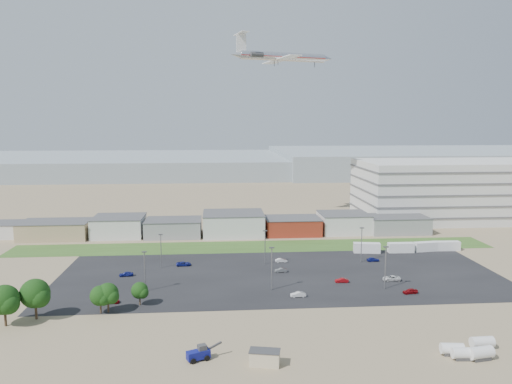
{
  "coord_description": "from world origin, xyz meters",
  "views": [
    {
      "loc": [
        -11.85,
        -110.81,
        41.39
      ],
      "look_at": [
        -1.41,
        22.0,
        22.74
      ],
      "focal_mm": 35.0,
      "sensor_mm": 36.0,
      "label": 1
    }
  ],
  "objects": [
    {
      "name": "box_trailer_c",
      "position": [
        55.47,
        41.88,
        1.49
      ],
      "size": [
        8.19,
        3.5,
        2.97
      ],
      "primitive_type": null,
      "rotation": [
        0.0,
        0.0,
        0.13
      ],
      "color": "silver",
      "rests_on": "ground"
    },
    {
      "name": "tree_mid",
      "position": [
        -37.5,
        -4.33,
        3.54
      ],
      "size": [
        4.72,
        4.72,
        7.08
      ],
      "primitive_type": null,
      "color": "black",
      "rests_on": "ground"
    },
    {
      "name": "grass_strip",
      "position": [
        0.0,
        52.0,
        0.01
      ],
      "size": [
        160.0,
        16.0,
        0.02
      ],
      "primitive_type": "cube",
      "color": "#375720",
      "rests_on": "ground"
    },
    {
      "name": "airliner",
      "position": [
        15.95,
        99.74,
        68.34
      ],
      "size": [
        52.07,
        41.77,
        13.47
      ],
      "primitive_type": null,
      "rotation": [
        0.0,
        0.0,
        0.26
      ],
      "color": "silver"
    },
    {
      "name": "lightpole_front_r",
      "position": [
        29.75,
        6.69,
        5.45
      ],
      "size": [
        1.28,
        0.53,
        10.9
      ],
      "primitive_type": null,
      "color": "slate",
      "rests_on": "ground"
    },
    {
      "name": "lightpole_back_m",
      "position": [
        1.94,
        30.81,
        5.08
      ],
      "size": [
        1.19,
        0.5,
        10.15
      ],
      "primitive_type": null,
      "color": "slate",
      "rests_on": "ground"
    },
    {
      "name": "lightpole_back_l",
      "position": [
        -28.07,
        29.67,
        4.91
      ],
      "size": [
        1.16,
        0.48,
        9.83
      ],
      "primitive_type": null,
      "color": "slate",
      "rests_on": "ground"
    },
    {
      "name": "ground",
      "position": [
        0.0,
        0.0,
        0.0
      ],
      "size": [
        700.0,
        700.0,
        0.0
      ],
      "primitive_type": "plane",
      "color": "#8F765B",
      "rests_on": "ground"
    },
    {
      "name": "box_trailer_a",
      "position": [
        35.72,
        41.4,
        1.57
      ],
      "size": [
        8.68,
        3.92,
        3.14
      ],
      "primitive_type": null,
      "rotation": [
        0.0,
        0.0,
        -0.16
      ],
      "color": "silver",
      "rests_on": "ground"
    },
    {
      "name": "tree_far_left",
      "position": [
        -55.4,
        -9.68,
        4.9
      ],
      "size": [
        6.53,
        6.53,
        9.79
      ],
      "primitive_type": null,
      "color": "black",
      "rests_on": "ground"
    },
    {
      "name": "parked_car_9",
      "position": [
        -21.83,
        31.07,
        0.6
      ],
      "size": [
        4.38,
        2.18,
        1.19
      ],
      "primitive_type": "imported",
      "rotation": [
        0.0,
        0.0,
        1.62
      ],
      "color": "navy",
      "rests_on": "ground"
    },
    {
      "name": "lightpole_back_r",
      "position": [
        30.84,
        31.08,
        5.24
      ],
      "size": [
        1.23,
        0.51,
        10.48
      ],
      "primitive_type": null,
      "color": "slate",
      "rests_on": "ground"
    },
    {
      "name": "parked_car_5",
      "position": [
        -36.73,
        22.31,
        0.64
      ],
      "size": [
        3.85,
        1.81,
        1.27
      ],
      "primitive_type": "imported",
      "rotation": [
        0.0,
        0.0,
        -1.49
      ],
      "color": "navy",
      "rests_on": "ground"
    },
    {
      "name": "building_row",
      "position": [
        -17.0,
        71.0,
        4.0
      ],
      "size": [
        170.0,
        20.0,
        8.0
      ],
      "primitive_type": null,
      "color": "silver",
      "rests_on": "ground"
    },
    {
      "name": "parked_car_0",
      "position": [
        33.72,
        12.92,
        0.66
      ],
      "size": [
        4.87,
        2.52,
        1.31
      ],
      "primitive_type": "imported",
      "rotation": [
        0.0,
        0.0,
        -1.65
      ],
      "color": "silver",
      "rests_on": "ground"
    },
    {
      "name": "storage_tank_nw",
      "position": [
        29.83,
        -29.27,
        1.2
      ],
      "size": [
        4.21,
        2.47,
        2.4
      ],
      "primitive_type": null,
      "rotation": [
        0.0,
        0.0,
        -0.12
      ],
      "color": "silver",
      "rests_on": "ground"
    },
    {
      "name": "telehandler",
      "position": [
        -15.47,
        -27.79,
        1.36
      ],
      "size": [
        6.87,
        4.48,
        2.72
      ],
      "primitive_type": null,
      "rotation": [
        0.0,
        0.0,
        0.39
      ],
      "color": "navy",
      "rests_on": "ground"
    },
    {
      "name": "parked_car_8",
      "position": [
        34.54,
        31.26,
        0.62
      ],
      "size": [
        3.75,
        1.69,
        1.25
      ],
      "primitive_type": "imported",
      "rotation": [
        0.0,
        0.0,
        1.63
      ],
      "color": "navy",
      "rests_on": "ground"
    },
    {
      "name": "storage_tank_ne",
      "position": [
        36.55,
        -27.25,
        1.24
      ],
      "size": [
        4.2,
        2.2,
        2.48
      ],
      "primitive_type": null,
      "rotation": [
        0.0,
        0.0,
        0.03
      ],
      "color": "silver",
      "rests_on": "ground"
    },
    {
      "name": "storage_tank_se",
      "position": [
        34.01,
        -31.43,
        1.3
      ],
      "size": [
        4.65,
        2.88,
        2.61
      ],
      "primitive_type": null,
      "rotation": [
        0.0,
        0.0,
        0.17
      ],
      "color": "silver",
      "rests_on": "ground"
    },
    {
      "name": "parked_car_13",
      "position": [
        7.18,
        2.65,
        0.61
      ],
      "size": [
        3.74,
        1.46,
        1.21
      ],
      "primitive_type": "imported",
      "rotation": [
        0.0,
        0.0,
        -1.52
      ],
      "color": "silver",
      "rests_on": "ground"
    },
    {
      "name": "storage_tank_sw",
      "position": [
        31.0,
        -31.11,
        1.18
      ],
      "size": [
        4.05,
        2.24,
        2.35
      ],
      "primitive_type": null,
      "rotation": [
        0.0,
        0.0,
        -0.07
      ],
      "color": "silver",
      "rests_on": "ground"
    },
    {
      "name": "lightpole_front_l",
      "position": [
        -29.84,
        9.63,
        5.04
      ],
      "size": [
        1.19,
        0.49,
        10.08
      ],
      "primitive_type": null,
      "color": "slate",
      "rests_on": "ground"
    },
    {
      "name": "parking_lot",
      "position": [
        5.0,
        20.0,
        0.01
      ],
      "size": [
        120.0,
        50.0,
        0.01
      ],
      "primitive_type": "cube",
      "color": "black",
      "rests_on": "ground"
    },
    {
      "name": "parked_car_7",
      "position": [
        5.61,
        22.67,
        0.58
      ],
      "size": [
        3.58,
        1.48,
        1.15
      ],
      "primitive_type": "imported",
      "rotation": [
        0.0,
        0.0,
        -1.49
      ],
      "color": "#595B5E",
      "rests_on": "ground"
    },
    {
      "name": "parked_car_10",
      "position": [
        -36.67,
        1.79,
        0.6
      ],
      "size": [
        4.24,
        1.91,
        1.2
      ],
      "primitive_type": "imported",
      "rotation": [
        0.0,
        0.0,
        1.63
      ],
      "color": "maroon",
      "rests_on": "ground"
    },
    {
      "name": "portable_shed",
      "position": [
        -4.04,
        -30.4,
        1.33
      ],
      "size": [
        5.75,
        3.79,
        2.67
      ],
      "primitive_type": null,
      "rotation": [
        0.0,
        0.0,
        -0.21
      ],
      "color": "beige",
      "rests_on": "ground"
    },
    {
      "name": "hills_backdrop",
      "position": [
        40.0,
        315.0,
        4.5
      ],
      "size": [
        700.0,
        200.0,
        9.0
      ],
      "primitive_type": null,
      "color": "gray",
      "rests_on": "ground"
    },
    {
      "name": "tree_near",
      "position": [
        -29.73,
        0.08,
        3.06
      ],
      "size": [
        4.09,
        4.09,
        6.13
      ],
      "primitive_type": null,
      "color": "black",
      "rests_on": "ground"
    },
    {
      "name": "box_trailer_b",
      "position": [
        46.74,
        41.0,
        1.53
      ],
      "size": [
        8.23,
        2.74,
        3.07
      ],
      "primitive_type": null,
      "rotation": [
        0.0,
        0.0,
        -0.02
      ],
      "color": "silver",
      "rests_on": "ground"
    },
    {
      "name": "parking_garage",
      "position": [
        90.0,
        95.0,
        12.5
      ],
      "size": [
        80.0,
        40.0,
        25.0
      ],
      "primitive_type": "cube",
      "color": "silver",
      "rests_on": "ground"
    },
    {
      "name": "parked_car_11",
      "position": [
        6.97,
        32.43,
        0.58
      ],
      "size": [
        3.6,
        1.41,
        1.17
      ],
      "primitive_type": "imported",
      "rotation": [
        0.0,
        0.0,
        1.62
      ],
      "color": "silver",
      "rests_on": "ground"
    },
    {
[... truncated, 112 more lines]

